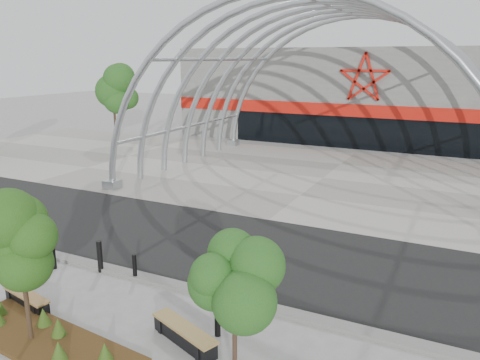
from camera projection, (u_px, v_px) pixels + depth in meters
name	position (u px, v px, depth m)	size (l,w,h in m)	color
ground	(186.00, 285.00, 15.18)	(140.00, 140.00, 0.00)	gray
road	(234.00, 247.00, 18.21)	(140.00, 7.00, 0.02)	black
forecourt	(323.00, 178.00, 28.63)	(60.00, 17.00, 0.04)	gray
kerb	(181.00, 287.00, 14.95)	(60.00, 0.50, 0.12)	slate
arena_building	(380.00, 93.00, 43.21)	(34.00, 15.24, 8.00)	slate
vault_canopy	(323.00, 178.00, 28.63)	(20.80, 15.80, 20.36)	#A1A6AC
planting_bed	(45.00, 337.00, 12.10)	(5.85, 2.32, 0.60)	#3F2D0F
street_tree_0	(19.00, 244.00, 11.46)	(1.66, 1.66, 3.79)	#2F2215
street_tree_1	(235.00, 278.00, 10.40)	(1.41, 1.41, 3.35)	#301E19
bench_0	(27.00, 300.00, 13.85)	(1.96, 0.79, 0.40)	black
bench_1	(184.00, 335.00, 12.04)	(2.27, 1.26, 0.47)	black
bollard_0	(53.00, 255.00, 16.26)	(0.16, 0.16, 1.01)	black
bollard_1	(100.00, 256.00, 16.01)	(0.18, 0.18, 1.13)	black
bollard_2	(135.00, 267.00, 15.51)	(0.14, 0.14, 0.88)	black
bollard_3	(252.00, 282.00, 14.47)	(0.14, 0.14, 0.87)	black
bollard_4	(217.00, 319.00, 12.30)	(0.16, 0.16, 1.00)	black
bg_tree_0	(113.00, 88.00, 39.91)	(3.00, 3.00, 6.45)	black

